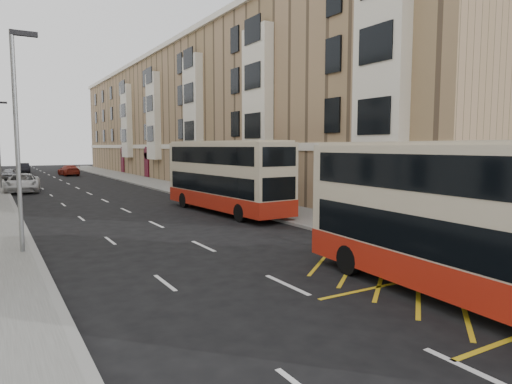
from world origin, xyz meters
TOP-DOWN VIEW (x-y plane):
  - ground at (0.00, 0.00)m, footprint 200.00×200.00m
  - pavement_right at (8.00, 30.00)m, footprint 4.00×120.00m
  - kerb_right at (6.00, 30.00)m, footprint 0.25×120.00m
  - kerb_left at (-6.00, 30.00)m, footprint 0.25×120.00m
  - road_markings at (0.00, 45.00)m, footprint 10.00×110.00m
  - terrace_right at (14.88, 45.38)m, footprint 10.75×79.00m
  - guard_railing at (6.25, 5.75)m, footprint 0.06×6.56m
  - street_lamp_near at (-6.35, 12.00)m, footprint 0.93×0.18m
  - double_decker_front at (3.13, 0.53)m, footprint 3.08×10.56m
  - double_decker_rear at (5.00, 17.97)m, footprint 3.19×11.02m
  - pedestrian_mid at (9.46, 3.85)m, footprint 0.97×0.83m
  - pedestrian_far at (6.86, 4.84)m, footprint 1.03×0.93m
  - white_van at (-4.82, 38.24)m, footprint 3.31×6.12m
  - car_silver at (-5.20, 56.84)m, footprint 2.49×4.20m
  - car_dark at (-2.76, 70.96)m, footprint 1.59×4.53m
  - car_red at (2.19, 60.58)m, footprint 2.54×5.18m

SIDE VIEW (x-z plane):
  - ground at x=0.00m, z-range 0.00..0.00m
  - road_markings at x=0.00m, z-range 0.00..0.01m
  - pavement_right at x=8.00m, z-range 0.00..0.15m
  - kerb_right at x=6.00m, z-range 0.00..0.15m
  - kerb_left at x=-6.00m, z-range 0.00..0.15m
  - car_silver at x=-5.20m, z-range 0.00..1.34m
  - car_red at x=2.19m, z-range 0.00..1.45m
  - car_dark at x=-2.76m, z-range 0.00..1.49m
  - white_van at x=-4.82m, z-range 0.00..1.63m
  - guard_railing at x=6.25m, z-range 0.35..1.36m
  - pedestrian_far at x=6.86m, z-range 0.15..1.83m
  - pedestrian_mid at x=9.46m, z-range 0.15..1.87m
  - double_decker_front at x=3.13m, z-range 0.04..4.19m
  - double_decker_rear at x=5.00m, z-range 0.04..4.38m
  - street_lamp_near at x=-6.35m, z-range 0.64..8.64m
  - terrace_right at x=14.88m, z-range -0.10..15.15m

